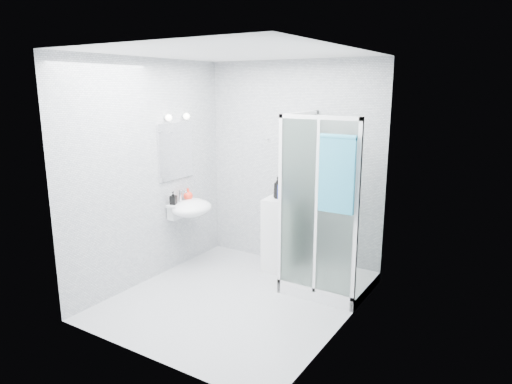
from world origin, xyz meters
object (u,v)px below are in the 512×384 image
Objects in this scene: wall_basin at (190,208)px; storage_cabinet at (281,235)px; shampoo_bottle_b at (284,189)px; shower_enclosure at (322,252)px; shampoo_bottle_a at (278,188)px; hand_towel at (337,172)px; soap_dispenser_black at (173,198)px; soap_dispenser_orange at (188,194)px.

wall_basin is 1.19m from storage_cabinet.
storage_cabinet is at bearing 162.09° from shampoo_bottle_b.
shampoo_bottle_b is at bearing 27.52° from wall_basin.
shampoo_bottle_b is (1.04, 0.54, 0.27)m from wall_basin.
shower_enclosure reaches higher than shampoo_bottle_a.
hand_towel is 2.15m from soap_dispenser_black.
soap_dispenser_black is (-1.78, -0.48, 0.50)m from shower_enclosure.
hand_towel reaches higher than shampoo_bottle_b.
wall_basin is at bearing -150.15° from shampoo_bottle_a.
shampoo_bottle_b is 1.73× the size of soap_dispenser_orange.
shampoo_bottle_b is at bearing 31.20° from soap_dispenser_black.
shower_enclosure is 12.25× the size of soap_dispenser_black.
shower_enclosure is at bearing 127.49° from hand_towel.
shampoo_bottle_b is (-0.92, 0.63, -0.39)m from hand_towel.
shampoo_bottle_b is at bearing -1.17° from shampoo_bottle_a.
shower_enclosure reaches higher than storage_cabinet.
shower_enclosure reaches higher than hand_towel.
hand_towel is 5.11× the size of soap_dispenser_orange.
hand_towel is (0.31, -0.40, 1.01)m from shower_enclosure.
soap_dispenser_orange is (-2.09, 0.20, -0.52)m from hand_towel.
shampoo_bottle_a is at bearing 29.85° from wall_basin.
storage_cabinet is 1.20× the size of hand_towel.
wall_basin is at bearing -156.36° from storage_cabinet.
shower_enclosure reaches higher than soap_dispenser_orange.
shampoo_bottle_a is 1.65× the size of soap_dispenser_black.
storage_cabinet is 1.53m from hand_towel.
shampoo_bottle_a reaches higher than soap_dispenser_orange.
soap_dispenser_orange is (-1.16, -0.42, -0.13)m from shampoo_bottle_b.
shower_enclosure reaches higher than shampoo_bottle_b.
shower_enclosure is 1.72m from wall_basin.
shampoo_bottle_a reaches higher than soap_dispenser_black.
soap_dispenser_orange is at bearing -164.11° from storage_cabinet.
wall_basin is 1.20m from shampoo_bottle_b.
soap_dispenser_black is at bearing -146.60° from shampoo_bottle_a.
soap_dispenser_orange is at bearing -158.27° from shampoo_bottle_a.
shampoo_bottle_b is 1.24m from soap_dispenser_orange.
storage_cabinet is at bearing 146.54° from hand_towel.
storage_cabinet is 0.60m from shampoo_bottle_a.
shampoo_bottle_a is at bearing -171.11° from storage_cabinet.
shampoo_bottle_b reaches higher than soap_dispenser_orange.
soap_dispenser_black is (-1.16, -0.70, -0.12)m from shampoo_bottle_b.
shampoo_bottle_a is 1.76× the size of soap_dispenser_orange.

